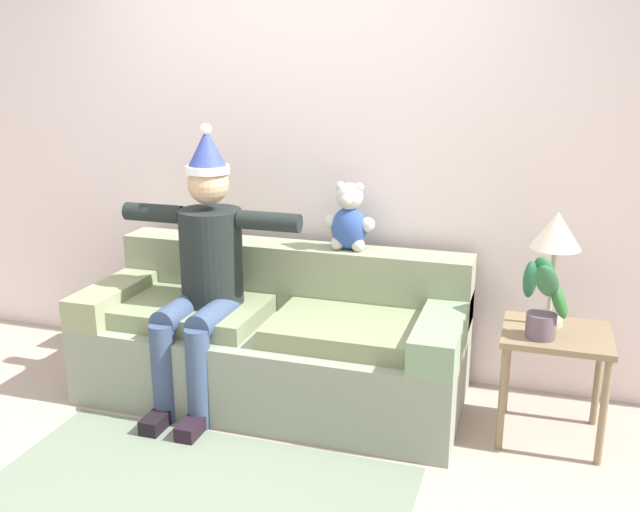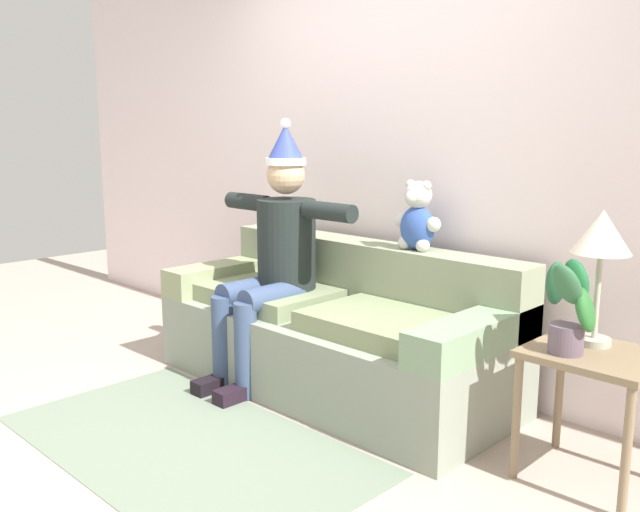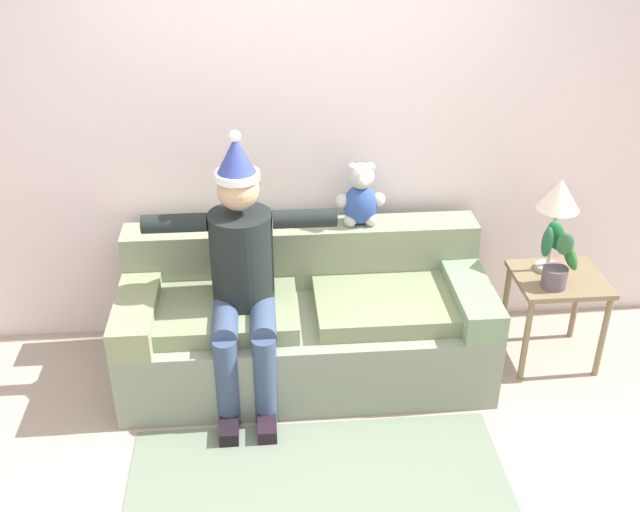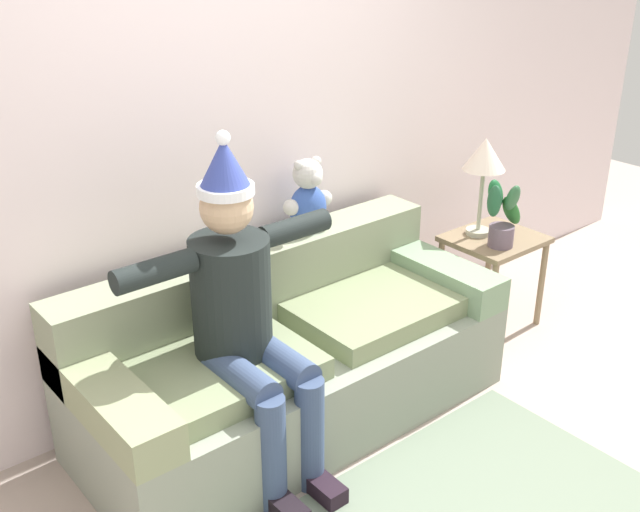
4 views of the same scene
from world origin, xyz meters
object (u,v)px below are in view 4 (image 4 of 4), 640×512
at_px(couch, 288,357).
at_px(person_seated, 244,311).
at_px(table_lamp, 484,159).
at_px(teddy_bear, 308,199).
at_px(side_table, 493,252).
at_px(potted_plant, 503,213).

xyz_separation_m(couch, person_seated, (-0.34, -0.16, 0.44)).
bearing_deg(table_lamp, teddy_bear, 169.18).
height_order(person_seated, side_table, person_seated).
bearing_deg(potted_plant, teddy_bear, 159.55).
bearing_deg(teddy_bear, couch, -141.98).
bearing_deg(side_table, teddy_bear, 165.21).
xyz_separation_m(couch, teddy_bear, (0.34, 0.27, 0.65)).
bearing_deg(side_table, person_seated, -175.91).
height_order(side_table, potted_plant, potted_plant).
distance_m(person_seated, table_lamp, 1.80).
bearing_deg(table_lamp, person_seated, -172.90).
relative_size(person_seated, teddy_bear, 3.96).
bearing_deg(couch, teddy_bear, 38.02).
relative_size(person_seated, potted_plant, 3.77).
xyz_separation_m(person_seated, side_table, (1.81, 0.13, -0.29)).
xyz_separation_m(side_table, potted_plant, (-0.08, -0.09, 0.29)).
height_order(couch, side_table, couch).
bearing_deg(teddy_bear, side_table, -14.79).
bearing_deg(person_seated, teddy_bear, 32.04).
height_order(side_table, table_lamp, table_lamp).
height_order(couch, person_seated, person_seated).
height_order(couch, teddy_bear, teddy_bear).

